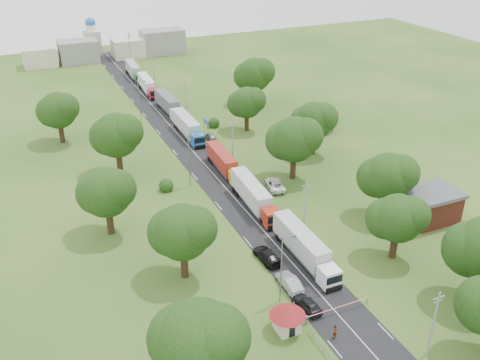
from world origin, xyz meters
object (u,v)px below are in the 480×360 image
boom_barrier (328,311)px  car_lane_front (307,304)px  truck_0 (304,247)px  car_lane_mid (290,282)px  pedestrian_near (335,332)px  info_sign (206,124)px  guard_booth (287,316)px

boom_barrier → car_lane_front: (-1.64, 2.30, -0.10)m
boom_barrier → truck_0: 12.15m
truck_0 → car_lane_mid: (-4.86, -4.64, -1.44)m
truck_0 → pedestrian_near: 15.85m
info_sign → car_lane_mid: info_sign is taller
boom_barrier → car_lane_front: bearing=125.5°
guard_booth → info_sign: size_ratio=1.07×
guard_booth → car_lane_mid: guard_booth is taller
truck_0 → car_lane_front: 10.63m
guard_booth → info_sign: (12.40, 60.00, 0.84)m
boom_barrier → truck_0: (3.22, 11.64, 1.38)m
car_lane_mid → guard_booth: bearing=59.7°
truck_0 → pedestrian_near: bearing=-106.6°
info_sign → truck_0: bearing=-93.9°
truck_0 → car_lane_mid: bearing=-136.4°
guard_booth → car_lane_mid: (4.20, 7.00, -1.33)m
guard_booth → pedestrian_near: size_ratio=2.34×
car_lane_front → pedestrian_near: 5.82m
car_lane_mid → pedestrian_near: pedestrian_near is taller
boom_barrier → pedestrian_near: (-1.29, -3.50, 0.05)m
guard_booth → car_lane_front: (4.20, 2.30, -1.38)m
car_lane_front → boom_barrier: bearing=118.7°
car_lane_mid → pedestrian_near: (0.35, -10.50, 0.10)m
pedestrian_near → car_lane_front: bearing=65.2°
truck_0 → info_sign: bearing=86.1°
car_lane_front → pedestrian_near: size_ratio=2.46×
guard_booth → car_lane_front: 4.98m
boom_barrier → guard_booth: 5.98m
car_lane_mid → pedestrian_near: bearing=92.6°
car_lane_front → car_lane_mid: 4.70m
guard_booth → truck_0: (9.06, 11.64, 0.11)m
boom_barrier → pedestrian_near: size_ratio=4.91×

